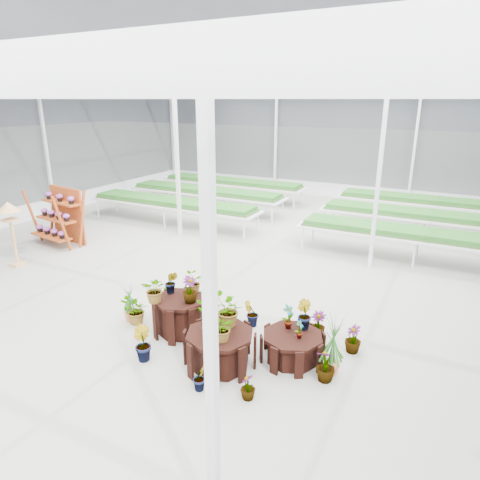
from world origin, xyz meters
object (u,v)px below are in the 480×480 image
at_px(plinth_tall, 180,315).
at_px(bird_table, 13,234).
at_px(plinth_low, 292,347).
at_px(plinth_mid, 220,349).
at_px(shelf_rack, 57,217).

bearing_deg(plinth_tall, bird_table, 172.00).
bearing_deg(plinth_low, plinth_tall, -177.40).
distance_m(plinth_low, bird_table, 8.04).
height_order(plinth_mid, plinth_low, plinth_mid).
height_order(plinth_low, shelf_rack, shelf_rack).
distance_m(plinth_mid, bird_table, 7.14).
xyz_separation_m(plinth_low, bird_table, (-7.98, 0.71, 0.63)).
xyz_separation_m(plinth_tall, plinth_low, (2.20, 0.10, -0.11)).
bearing_deg(shelf_rack, plinth_low, -8.25).
bearing_deg(plinth_low, shelf_rack, 163.61).
relative_size(plinth_mid, shelf_rack, 0.68).
xyz_separation_m(plinth_low, shelf_rack, (-8.40, 2.47, 0.61)).
bearing_deg(bird_table, shelf_rack, 105.41).
bearing_deg(plinth_mid, plinth_low, 34.99).
distance_m(plinth_tall, plinth_mid, 1.34).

